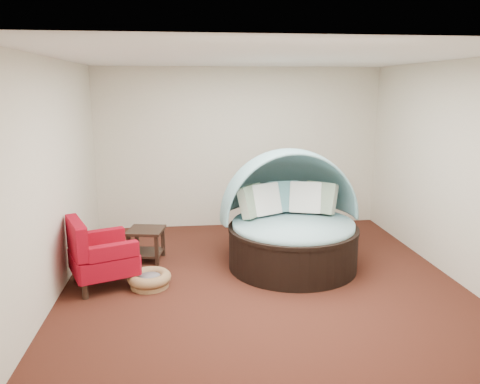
{
  "coord_description": "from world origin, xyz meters",
  "views": [
    {
      "loc": [
        -0.93,
        -5.68,
        2.45
      ],
      "look_at": [
        -0.21,
        0.6,
        1.03
      ],
      "focal_mm": 35.0,
      "sensor_mm": 36.0,
      "label": 1
    }
  ],
  "objects": [
    {
      "name": "wall_right",
      "position": [
        2.5,
        0.0,
        1.4
      ],
      "size": [
        0.0,
        5.0,
        5.0
      ],
      "primitive_type": "plane",
      "rotation": [
        1.57,
        0.0,
        -1.57
      ],
      "color": "beige",
      "rests_on": "floor"
    },
    {
      "name": "canopy_daybed",
      "position": [
        0.49,
        0.46,
        0.76
      ],
      "size": [
        2.02,
        1.94,
        1.64
      ],
      "rotation": [
        0.0,
        0.0,
        0.09
      ],
      "color": "black",
      "rests_on": "floor"
    },
    {
      "name": "pet_basket",
      "position": [
        -1.43,
        -0.1,
        0.1
      ],
      "size": [
        0.6,
        0.6,
        0.19
      ],
      "rotation": [
        0.0,
        0.0,
        -0.11
      ],
      "color": "brown",
      "rests_on": "floor"
    },
    {
      "name": "wall_back",
      "position": [
        0.0,
        2.5,
        1.4
      ],
      "size": [
        5.0,
        0.0,
        5.0
      ],
      "primitive_type": "plane",
      "rotation": [
        1.57,
        0.0,
        0.0
      ],
      "color": "beige",
      "rests_on": "floor"
    },
    {
      "name": "side_table",
      "position": [
        -1.54,
        0.84,
        0.3
      ],
      "size": [
        0.57,
        0.57,
        0.47
      ],
      "rotation": [
        0.0,
        0.0,
        -0.18
      ],
      "color": "black",
      "rests_on": "floor"
    },
    {
      "name": "wall_front",
      "position": [
        0.0,
        -2.5,
        1.4
      ],
      "size": [
        5.0,
        0.0,
        5.0
      ],
      "primitive_type": "plane",
      "rotation": [
        -1.57,
        0.0,
        0.0
      ],
      "color": "beige",
      "rests_on": "floor"
    },
    {
      "name": "wall_left",
      "position": [
        -2.5,
        0.0,
        1.4
      ],
      "size": [
        0.0,
        5.0,
        5.0
      ],
      "primitive_type": "plane",
      "rotation": [
        1.57,
        0.0,
        1.57
      ],
      "color": "beige",
      "rests_on": "floor"
    },
    {
      "name": "ceiling",
      "position": [
        0.0,
        0.0,
        2.8
      ],
      "size": [
        5.0,
        5.0,
        0.0
      ],
      "primitive_type": "plane",
      "rotation": [
        3.14,
        0.0,
        0.0
      ],
      "color": "white",
      "rests_on": "wall_back"
    },
    {
      "name": "red_armchair",
      "position": [
        -2.05,
        0.0,
        0.41
      ],
      "size": [
        0.99,
        0.99,
        0.89
      ],
      "rotation": [
        0.0,
        0.0,
        0.39
      ],
      "color": "black",
      "rests_on": "floor"
    },
    {
      "name": "floor",
      "position": [
        0.0,
        0.0,
        0.0
      ],
      "size": [
        5.0,
        5.0,
        0.0
      ],
      "primitive_type": "plane",
      "color": "#411C12",
      "rests_on": "ground"
    }
  ]
}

